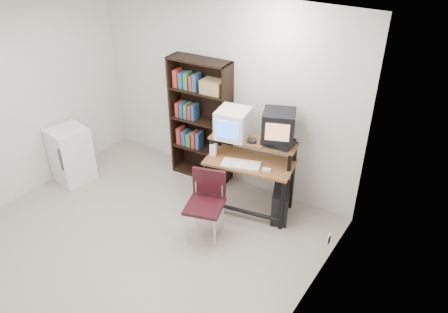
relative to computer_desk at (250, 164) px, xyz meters
The scene contains 18 objects.
floor 1.82m from the computer_desk, 116.77° to the right, with size 4.00×4.00×0.01m, color #A89D8B.
ceiling 2.56m from the computer_desk, 116.77° to the right, with size 4.00×4.00×0.01m, color white.
back_wall 1.10m from the computer_desk, 146.78° to the left, with size 4.00×0.01×2.60m, color beige.
right_wall 2.05m from the computer_desk, 50.45° to the right, with size 0.01×4.00×2.60m, color beige.
computer_desk is the anchor object (origin of this frame).
crt_monitor 0.56m from the computer_desk, behind, with size 0.45×0.45×0.36m.
vcr 0.47m from the computer_desk, 27.64° to the left, with size 0.36×0.26×0.08m, color black.
crt_tv 0.64m from the computer_desk, 32.37° to the left, with size 0.49×0.48×0.35m.
cd_spindle 0.32m from the computer_desk, 96.44° to the left, with size 0.12×0.12×0.05m, color #26262B.
keyboard 0.17m from the computer_desk, 105.00° to the right, with size 0.47×0.21×0.04m, color white.
mousepad 0.30m from the computer_desk, 15.10° to the right, with size 0.22×0.18×0.01m, color black.
mouse 0.31m from the computer_desk, 18.34° to the right, with size 0.10×0.06×0.03m, color white.
desk_speaker 0.50m from the computer_desk, 162.89° to the right, with size 0.08×0.07×0.17m, color white.
pc_tower 0.64m from the computer_desk, ahead, with size 0.20×0.45×0.42m, color black.
school_chair 0.75m from the computer_desk, 103.36° to the right, with size 0.53×0.53×0.85m.
bookshelf 1.09m from the computer_desk, 160.61° to the left, with size 0.90×0.36×1.76m.
mini_fridge 2.62m from the computer_desk, 161.98° to the right, with size 0.55×0.56×0.81m.
wall_outlet 1.33m from the computer_desk, 16.03° to the right, with size 0.02×0.08×0.12m, color beige.
Camera 1 is at (3.05, -2.55, 3.57)m, focal length 35.00 mm.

